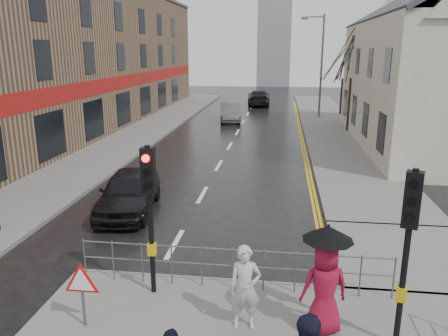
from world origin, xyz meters
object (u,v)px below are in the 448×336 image
(pedestrian_with_umbrella, at_px, (325,277))
(pedestrian_a, at_px, (245,287))
(car_mid, at_px, (230,112))
(car_parked, at_px, (129,191))

(pedestrian_with_umbrella, bearing_deg, pedestrian_a, -178.48)
(pedestrian_with_umbrella, distance_m, car_mid, 26.89)
(pedestrian_with_umbrella, height_order, car_mid, pedestrian_with_umbrella)
(car_mid, bearing_deg, pedestrian_a, -90.15)
(pedestrian_a, height_order, car_parked, pedestrian_a)
(pedestrian_a, distance_m, car_mid, 26.69)
(pedestrian_a, relative_size, car_parked, 0.40)
(pedestrian_a, bearing_deg, car_mid, 90.46)
(pedestrian_a, distance_m, car_parked, 7.72)
(pedestrian_a, distance_m, pedestrian_with_umbrella, 1.55)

